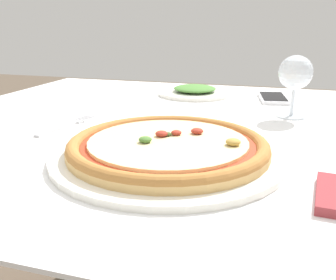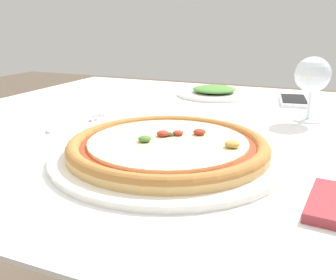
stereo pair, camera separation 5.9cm
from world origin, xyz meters
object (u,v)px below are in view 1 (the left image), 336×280
Objects in this scene: wine_glass_far_left at (295,74)px; pizza_plate at (168,148)px; cell_phone at (273,98)px; fork at (68,125)px; dining_table at (174,161)px; side_plate at (195,91)px.

pizza_plate is at bearing -119.77° from wine_glass_far_left.
wine_glass_far_left is 0.21m from cell_phone.
cell_phone is (-0.05, 0.19, -0.09)m from wine_glass_far_left.
fork is 1.23× the size of wine_glass_far_left.
dining_table is 0.38m from cell_phone.
fork is (-0.20, -0.09, 0.09)m from dining_table.
pizza_plate reaches higher than cell_phone.
pizza_plate is 2.18× the size of fork.
dining_table is at bearing -153.13° from wine_glass_far_left.
pizza_plate reaches higher than fork.
dining_table is 5.40× the size of side_plate.
fork is 0.50m from wine_glass_far_left.
fork is at bearing -156.12° from dining_table.
dining_table is 0.33m from wine_glass_far_left.
fork is at bearing -113.20° from side_plate.
side_plate is at bearing 98.32° from pizza_plate.
wine_glass_far_left is at bearing -76.42° from cell_phone.
wine_glass_far_left reaches higher than fork.
cell_phone is at bearing 74.44° from pizza_plate.
side_plate is at bearing 66.80° from fork.
side_plate is (-0.27, 0.20, -0.09)m from wine_glass_far_left.
cell_phone is at bearing -2.17° from side_plate.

